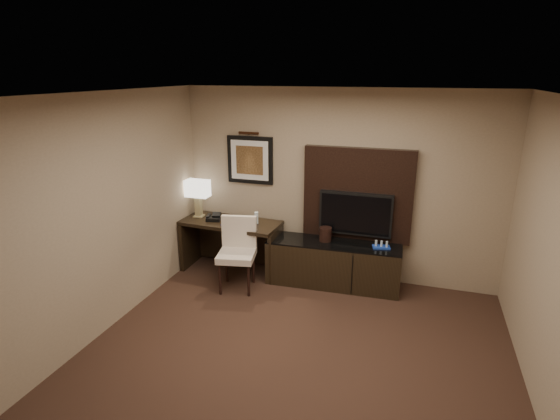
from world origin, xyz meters
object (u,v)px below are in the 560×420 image
at_px(minibar_tray, 381,245).
at_px(desk_chair, 237,255).
at_px(credenza, 333,264).
at_px(table_lamp, 198,198).
at_px(tv, 355,214).
at_px(desk, 232,246).
at_px(desk_phone, 214,217).
at_px(water_bottle, 256,218).
at_px(ice_bucket, 325,234).

bearing_deg(minibar_tray, desk_chair, -163.73).
bearing_deg(credenza, table_lamp, 176.00).
xyz_separation_m(tv, desk_chair, (-1.48, -0.72, -0.51)).
xyz_separation_m(desk, desk_chair, (0.32, -0.53, 0.12)).
bearing_deg(desk_phone, table_lamp, 151.19).
distance_m(desk_chair, minibar_tray, 1.96).
height_order(tv, water_bottle, tv).
xyz_separation_m(desk_phone, ice_bucket, (1.68, 0.06, -0.10)).
bearing_deg(desk_phone, minibar_tray, -11.94).
xyz_separation_m(tv, minibar_tray, (0.39, -0.18, -0.34)).
relative_size(tv, table_lamp, 1.73).
height_order(desk_chair, desk_phone, desk_chair).
height_order(desk, ice_bucket, ice_bucket).
xyz_separation_m(desk, tv, (1.80, 0.19, 0.63)).
distance_m(credenza, minibar_tray, 0.74).
relative_size(water_bottle, ice_bucket, 0.90).
height_order(tv, table_lamp, table_lamp).
bearing_deg(desk_chair, tv, 14.70).
bearing_deg(desk, desk_chair, -56.10).
xyz_separation_m(desk_chair, minibar_tray, (1.87, 0.55, 0.17)).
height_order(table_lamp, minibar_tray, table_lamp).
height_order(desk_chair, table_lamp, table_lamp).
height_order(tv, desk_chair, tv).
distance_m(desk_chair, water_bottle, 0.67).
xyz_separation_m(desk_chair, water_bottle, (0.08, 0.56, 0.36)).
distance_m(credenza, desk_phone, 1.88).
distance_m(desk, water_bottle, 0.62).
bearing_deg(ice_bucket, minibar_tray, -1.64).
distance_m(tv, minibar_tray, 0.55).
height_order(table_lamp, water_bottle, table_lamp).
relative_size(desk, tv, 1.46).
height_order(ice_bucket, minibar_tray, ice_bucket).
bearing_deg(desk_phone, water_bottle, -8.19).
bearing_deg(water_bottle, tv, 6.61).
height_order(credenza, table_lamp, table_lamp).
bearing_deg(desk, credenza, 3.25).
xyz_separation_m(tv, water_bottle, (-1.40, -0.16, -0.15)).
relative_size(water_bottle, minibar_tray, 0.76).
bearing_deg(table_lamp, minibar_tray, -0.90).
bearing_deg(desk_chair, ice_bucket, 16.02).
relative_size(tv, desk_chair, 0.98).
relative_size(credenza, ice_bucket, 9.50).
relative_size(credenza, tv, 1.84).
distance_m(table_lamp, water_bottle, 0.97).
height_order(tv, minibar_tray, tv).
height_order(desk_chair, ice_bucket, desk_chair).
xyz_separation_m(desk_phone, water_bottle, (0.66, 0.05, 0.04)).
bearing_deg(table_lamp, ice_bucket, -0.60).
relative_size(table_lamp, minibar_tray, 2.52).
distance_m(tv, ice_bucket, 0.50).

